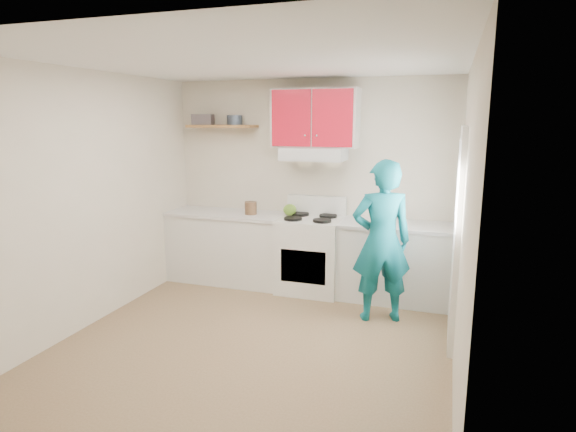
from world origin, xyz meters
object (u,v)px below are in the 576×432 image
(kettle, at_px, (290,210))
(crock, at_px, (251,209))
(stove, at_px, (310,255))
(person, at_px, (382,241))
(tin, at_px, (235,120))

(kettle, bearing_deg, crock, -156.33)
(stove, distance_m, person, 1.19)
(crock, bearing_deg, kettle, 11.13)
(kettle, distance_m, person, 1.44)
(crock, xyz_separation_m, person, (1.74, -0.62, -0.13))
(person, bearing_deg, crock, -39.62)
(crock, bearing_deg, stove, -0.47)
(tin, distance_m, person, 2.51)
(tin, xyz_separation_m, crock, (0.29, -0.20, -1.11))
(crock, relative_size, person, 0.11)
(tin, bearing_deg, stove, -10.58)
(stove, height_order, person, person)
(tin, height_order, person, tin)
(tin, bearing_deg, kettle, -7.23)
(stove, height_order, tin, tin)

